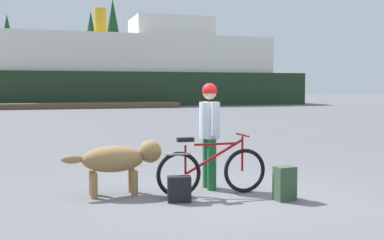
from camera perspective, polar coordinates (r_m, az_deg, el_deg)
ground_plane at (r=7.07m, az=3.82°, el=-9.02°), size 160.00×160.00×0.00m
bicycle at (r=7.02m, az=2.34°, el=-6.05°), size 1.69×0.44×0.89m
person_cyclist at (r=7.37m, az=2.11°, el=-0.72°), size 0.32×0.53×1.65m
dog at (r=7.08m, az=-8.74°, el=-4.67°), size 1.46×0.45×0.80m
backpack at (r=6.84m, az=11.05°, el=-7.47°), size 0.30×0.23×0.48m
handbag_pannier at (r=6.64m, az=-1.55°, el=-8.27°), size 0.35×0.23×0.36m
dock_pier at (r=36.30m, az=-16.88°, el=1.62°), size 19.34×2.68×0.40m
ferry_boat at (r=43.50m, az=-6.11°, el=5.74°), size 28.89×8.56×8.44m
pine_tree_center at (r=62.01m, az=-12.00°, el=9.09°), size 2.92×2.92×11.07m
pine_tree_far_right at (r=61.71m, az=-9.45°, el=9.78°), size 3.37×3.37×12.67m
pine_tree_mid_back at (r=66.50m, az=-21.22°, el=7.94°), size 3.70×3.70×10.91m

